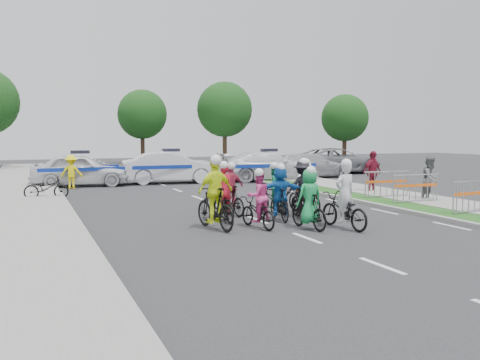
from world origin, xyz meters
name	(u,v)px	position (x,y,z in m)	size (l,w,h in m)	color
ground	(307,238)	(0.00, 0.00, 0.00)	(90.00, 90.00, 0.00)	#28282B
curb_right	(362,202)	(5.10, 5.00, 0.06)	(0.20, 60.00, 0.12)	gray
grass_strip	(377,201)	(5.80, 5.00, 0.06)	(1.20, 60.00, 0.11)	#284D19
sidewalk_right	(416,199)	(7.60, 5.00, 0.07)	(2.40, 60.00, 0.13)	gray
sidewalk_left	(24,221)	(-6.50, 5.00, 0.07)	(3.00, 60.00, 0.13)	gray
rider_0	(344,206)	(1.59, 0.80, 0.63)	(0.85, 1.94, 1.92)	black
rider_1	(309,205)	(0.67, 1.08, 0.68)	(0.76, 1.67, 1.72)	black
rider_2	(258,206)	(-0.55, 1.76, 0.62)	(0.81, 1.69, 1.65)	black
rider_3	(215,201)	(-1.69, 2.03, 0.78)	(1.08, 2.00, 2.03)	black
rider_4	(302,195)	(1.41, 2.84, 0.72)	(1.10, 1.89, 1.86)	black
rider_5	(280,196)	(0.56, 2.66, 0.73)	(1.40, 1.67, 1.71)	black
rider_6	(223,201)	(-1.02, 3.25, 0.59)	(0.62, 1.76, 1.79)	black
rider_7	(305,192)	(1.95, 3.65, 0.70)	(0.81, 1.76, 1.80)	black
rider_8	(273,194)	(1.06, 4.14, 0.63)	(0.83, 1.71, 1.67)	black
rider_9	(231,195)	(-0.43, 4.15, 0.66)	(0.90, 1.68, 1.70)	black
police_car_0	(80,170)	(-3.89, 15.76, 0.80)	(1.89, 4.70, 1.60)	silver
police_car_1	(171,167)	(0.64, 15.59, 0.82)	(1.74, 5.00, 1.65)	silver
police_car_2	(269,166)	(5.97, 14.93, 0.80)	(2.25, 5.52, 1.60)	silver
civilian_sedan	(311,166)	(9.13, 15.89, 0.71)	(1.98, 4.88, 1.42)	#B2B2B7
civilian_suv	(337,161)	(12.30, 18.13, 0.82)	(2.73, 5.93, 1.65)	gray
spectator_1	(431,179)	(7.81, 4.46, 0.86)	(0.84, 0.65, 1.73)	#5B5D61
spectator_2	(372,172)	(7.47, 7.65, 0.92)	(1.08, 0.45, 1.84)	maroon
marshal_hiviz	(72,172)	(-4.39, 14.65, 0.79)	(1.02, 0.58, 1.57)	#FFEB0D
barrier_0	(475,198)	(6.70, 1.22, 0.56)	(2.00, 0.50, 1.12)	#A5A8AD
barrier_1	(416,190)	(6.70, 3.97, 0.56)	(2.00, 0.50, 1.12)	#A5A8AD
barrier_2	(386,185)	(6.70, 5.65, 0.56)	(2.00, 0.50, 1.12)	#A5A8AD
cone_0	(300,184)	(4.88, 9.39, 0.34)	(0.40, 0.40, 0.70)	#F24C0C
cone_1	(313,178)	(7.21, 12.31, 0.34)	(0.40, 0.40, 0.70)	#F24C0C
parked_bike	(46,188)	(-5.67, 10.87, 0.44)	(0.59, 1.69, 0.89)	black
tree_1	(225,110)	(9.00, 30.00, 4.54)	(4.55, 4.55, 6.82)	#382619
tree_2	(345,118)	(18.00, 26.00, 3.83)	(3.85, 3.85, 5.77)	#382619
tree_4	(142,114)	(3.00, 34.00, 4.19)	(4.20, 4.20, 6.30)	#382619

